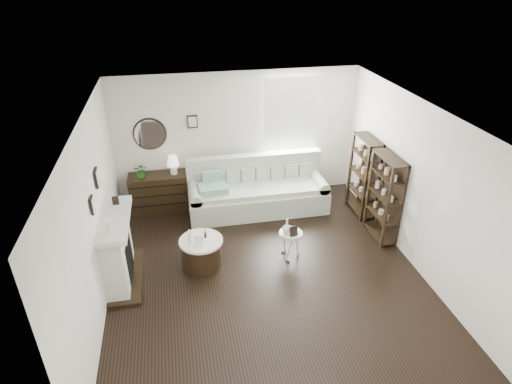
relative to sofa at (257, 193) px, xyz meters
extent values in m
plane|color=black|center=(-0.28, -2.09, -0.36)|extent=(5.50, 5.50, 0.00)
plane|color=white|center=(-0.28, -2.09, 2.34)|extent=(5.50, 5.50, 0.00)
plane|color=white|center=(-0.28, 0.66, 0.99)|extent=(5.00, 0.00, 5.00)
plane|color=white|center=(-0.28, -4.84, 0.99)|extent=(5.00, 0.00, 5.00)
plane|color=white|center=(-2.78, -2.09, 0.99)|extent=(0.00, 5.50, 5.50)
plane|color=white|center=(2.22, -2.09, 0.99)|extent=(0.00, 5.50, 5.50)
cube|color=white|center=(0.82, 0.64, 1.24)|extent=(1.00, 0.02, 1.80)
cube|color=white|center=(0.82, 0.58, 1.24)|extent=(1.15, 0.02, 1.90)
cylinder|color=silver|center=(-2.03, 0.63, 1.19)|extent=(0.60, 0.03, 0.60)
cube|color=black|center=(-1.18, 0.63, 1.39)|extent=(0.20, 0.03, 0.26)
cube|color=silver|center=(-2.61, -1.79, 0.19)|extent=(0.34, 1.20, 1.10)
cube|color=black|center=(-2.58, -1.79, 0.04)|extent=(0.30, 0.65, 0.70)
cube|color=silver|center=(-2.56, -1.79, 0.76)|extent=(0.44, 1.35, 0.08)
cube|color=black|center=(-2.53, -1.79, -0.33)|extent=(0.50, 1.40, 0.05)
cylinder|color=white|center=(-2.56, -2.24, 0.91)|extent=(0.08, 0.08, 0.22)
cube|color=black|center=(-2.56, -1.39, 0.87)|extent=(0.10, 0.03, 0.14)
cube|color=black|center=(-2.75, -2.14, 1.24)|extent=(0.03, 0.18, 0.24)
cube|color=black|center=(-2.75, -1.49, 1.34)|extent=(0.03, 0.22, 0.28)
cube|color=black|center=(2.05, -0.54, 0.44)|extent=(0.30, 0.80, 1.60)
cylinder|color=beige|center=(2.03, -0.79, 0.16)|extent=(0.08, 0.08, 0.11)
cylinder|color=beige|center=(2.03, -0.54, 0.16)|extent=(0.08, 0.08, 0.11)
cylinder|color=beige|center=(2.03, -0.29, 0.16)|extent=(0.08, 0.08, 0.11)
cylinder|color=beige|center=(2.03, -0.79, 0.56)|extent=(0.08, 0.08, 0.11)
cylinder|color=beige|center=(2.03, -0.54, 0.56)|extent=(0.08, 0.08, 0.11)
cylinder|color=beige|center=(2.03, -0.29, 0.56)|extent=(0.08, 0.08, 0.11)
cylinder|color=beige|center=(2.03, -0.79, 0.96)|extent=(0.08, 0.08, 0.11)
cylinder|color=beige|center=(2.03, -0.54, 0.96)|extent=(0.08, 0.08, 0.11)
cylinder|color=beige|center=(2.03, -0.29, 0.96)|extent=(0.08, 0.08, 0.11)
cube|color=black|center=(2.05, -1.44, 0.44)|extent=(0.30, 0.80, 1.60)
cylinder|color=beige|center=(2.03, -1.69, 0.16)|extent=(0.08, 0.08, 0.11)
cylinder|color=beige|center=(2.03, -1.44, 0.16)|extent=(0.08, 0.08, 0.11)
cylinder|color=beige|center=(2.03, -1.19, 0.16)|extent=(0.08, 0.08, 0.11)
cylinder|color=beige|center=(2.03, -1.69, 0.56)|extent=(0.08, 0.08, 0.11)
cylinder|color=beige|center=(2.03, -1.44, 0.56)|extent=(0.08, 0.08, 0.11)
cylinder|color=beige|center=(2.03, -1.19, 0.56)|extent=(0.08, 0.08, 0.11)
cylinder|color=beige|center=(2.03, -1.69, 0.96)|extent=(0.08, 0.08, 0.11)
cylinder|color=beige|center=(2.03, -1.44, 0.96)|extent=(0.08, 0.08, 0.11)
cylinder|color=beige|center=(2.03, -1.19, 0.96)|extent=(0.08, 0.08, 0.11)
cube|color=beige|center=(0.00, -0.09, -0.13)|extent=(2.80, 0.97, 0.45)
cube|color=beige|center=(0.00, -0.12, 0.15)|extent=(2.42, 0.77, 0.11)
cube|color=beige|center=(0.00, 0.29, 0.30)|extent=(2.80, 0.22, 0.86)
cube|color=beige|center=(-1.27, -0.09, -0.08)|extent=(0.24, 0.91, 0.56)
cube|color=beige|center=(1.27, -0.09, -0.08)|extent=(0.24, 0.91, 0.56)
cube|color=#28956C|center=(-0.91, -0.14, 0.27)|extent=(0.58, 0.49, 0.14)
cube|color=brown|center=(1.03, -0.37, -0.18)|extent=(0.57, 0.38, 0.36)
cube|color=black|center=(-1.97, 0.38, 0.03)|extent=(1.15, 0.48, 0.77)
cube|color=black|center=(-1.97, 0.13, -0.15)|extent=(1.11, 0.01, 0.02)
cube|color=black|center=(-1.97, 0.13, 0.06)|extent=(1.11, 0.01, 0.02)
cube|color=black|center=(-1.97, 0.13, 0.28)|extent=(1.11, 0.01, 0.01)
imported|color=#21601B|center=(-2.26, 0.34, 0.56)|extent=(0.30, 0.27, 0.30)
cylinder|color=black|center=(-1.29, -1.68, -0.13)|extent=(0.67, 0.67, 0.46)
cylinder|color=white|center=(-1.29, -1.68, 0.13)|extent=(0.73, 0.73, 0.04)
cylinder|color=silver|center=(0.24, -1.74, 0.12)|extent=(0.40, 0.40, 0.03)
cylinder|color=silver|center=(0.24, -1.74, 0.08)|extent=(0.41, 0.41, 0.02)
cylinder|color=silver|center=(0.24, -1.74, -0.13)|extent=(0.03, 0.03, 0.46)
cylinder|color=silver|center=(-1.47, -1.76, 0.28)|extent=(0.06, 0.06, 0.28)
cube|color=white|center=(-1.34, -1.87, 0.24)|extent=(0.16, 0.10, 0.20)
cube|color=black|center=(0.25, -1.84, 0.22)|extent=(0.14, 0.07, 0.18)
camera|label=1|loc=(-1.54, -7.56, 4.20)|focal=30.00mm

